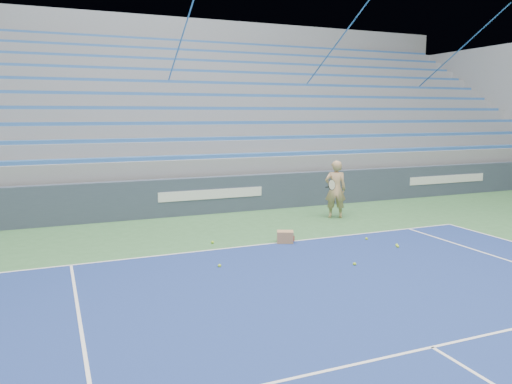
# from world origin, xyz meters

# --- Properties ---
(sponsor_barrier) EXTENTS (30.00, 0.32, 1.10)m
(sponsor_barrier) POSITION_xyz_m (0.00, 15.88, 0.55)
(sponsor_barrier) COLOR #364152
(sponsor_barrier) RESTS_ON ground
(bleachers) EXTENTS (31.00, 9.15, 7.30)m
(bleachers) POSITION_xyz_m (0.00, 21.60, 2.36)
(bleachers) COLOR gray
(bleachers) RESTS_ON ground
(tennis_player) EXTENTS (0.96, 0.92, 1.65)m
(tennis_player) POSITION_xyz_m (3.11, 13.87, 0.83)
(tennis_player) COLOR tan
(tennis_player) RESTS_ON ground
(ball_box) EXTENTS (0.46, 0.42, 0.28)m
(ball_box) POSITION_xyz_m (0.55, 11.85, 0.14)
(ball_box) COLOR #AA7B52
(ball_box) RESTS_ON ground
(tennis_ball_0) EXTENTS (0.07, 0.07, 0.07)m
(tennis_ball_0) POSITION_xyz_m (2.68, 10.49, 0.03)
(tennis_ball_0) COLOR #ABE02D
(tennis_ball_0) RESTS_ON ground
(tennis_ball_1) EXTENTS (0.07, 0.07, 0.07)m
(tennis_ball_1) POSITION_xyz_m (2.74, 10.60, 0.03)
(tennis_ball_1) COLOR #ABE02D
(tennis_ball_1) RESTS_ON ground
(tennis_ball_2) EXTENTS (0.07, 0.07, 0.07)m
(tennis_ball_2) POSITION_xyz_m (1.05, 9.75, 0.03)
(tennis_ball_2) COLOR #ABE02D
(tennis_ball_2) RESTS_ON ground
(tennis_ball_3) EXTENTS (0.07, 0.07, 0.07)m
(tennis_ball_3) POSITION_xyz_m (-1.44, 10.66, 0.03)
(tennis_ball_3) COLOR #ABE02D
(tennis_ball_3) RESTS_ON ground
(tennis_ball_4) EXTENTS (0.07, 0.07, 0.07)m
(tennis_ball_4) POSITION_xyz_m (-1.03, 12.43, 0.03)
(tennis_ball_4) COLOR #ABE02D
(tennis_ball_4) RESTS_ON ground
(tennis_ball_5) EXTENTS (0.07, 0.07, 0.07)m
(tennis_ball_5) POSITION_xyz_m (2.45, 11.35, 0.03)
(tennis_ball_5) COLOR #ABE02D
(tennis_ball_5) RESTS_ON ground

